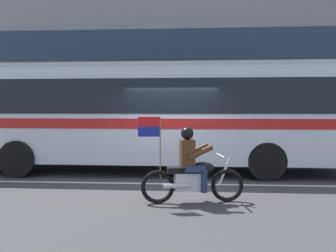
# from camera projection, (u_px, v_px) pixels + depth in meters

# --- Properties ---
(ground_plane) EXTENTS (60.00, 60.00, 0.00)m
(ground_plane) POSITION_uv_depth(u_px,v_px,m) (171.00, 179.00, 9.80)
(ground_plane) COLOR #3D3D3F
(sidewalk_curb) EXTENTS (28.00, 3.80, 0.15)m
(sidewalk_curb) POSITION_uv_depth(u_px,v_px,m) (179.00, 153.00, 14.88)
(sidewalk_curb) COLOR gray
(sidewalk_curb) RESTS_ON ground_plane
(lane_center_stripe) EXTENTS (26.60, 0.14, 0.01)m
(lane_center_stripe) POSITION_uv_depth(u_px,v_px,m) (170.00, 184.00, 9.21)
(lane_center_stripe) COLOR silver
(lane_center_stripe) RESTS_ON ground_plane
(office_building_facade) EXTENTS (28.00, 0.89, 14.05)m
(office_building_facade) POSITION_uv_depth(u_px,v_px,m) (181.00, 0.00, 16.82)
(office_building_facade) COLOR gray
(office_building_facade) RESTS_ON ground_plane
(transit_bus) EXTENTS (11.86, 2.73, 3.22)m
(transit_bus) POSITION_uv_depth(u_px,v_px,m) (152.00, 110.00, 10.95)
(transit_bus) COLOR silver
(transit_bus) RESTS_ON ground_plane
(motorcycle_with_rider) EXTENTS (2.17, 0.73, 1.78)m
(motorcycle_with_rider) POSITION_uv_depth(u_px,v_px,m) (192.00, 171.00, 7.34)
(motorcycle_with_rider) COLOR black
(motorcycle_with_rider) RESTS_ON ground_plane
(fire_hydrant) EXTENTS (0.22, 0.30, 0.75)m
(fire_hydrant) POSITION_uv_depth(u_px,v_px,m) (309.00, 147.00, 13.12)
(fire_hydrant) COLOR red
(fire_hydrant) RESTS_ON sidewalk_curb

